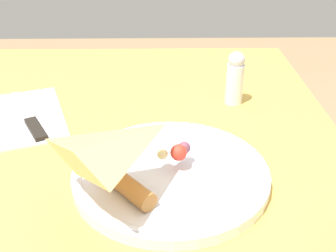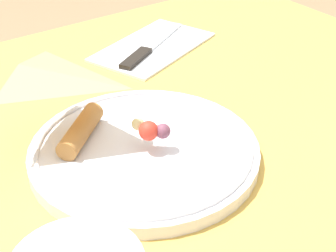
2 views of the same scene
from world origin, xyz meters
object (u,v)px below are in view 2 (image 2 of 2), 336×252
plate_pizza (139,149)px  napkin_folded (153,47)px  dining_table (119,207)px  butter_knife (150,46)px

plate_pizza → napkin_folded: plate_pizza is taller
plate_pizza → dining_table: bearing=85.4°
dining_table → butter_knife: butter_knife is taller
dining_table → plate_pizza: size_ratio=4.05×
plate_pizza → napkin_folded: size_ratio=1.13×
napkin_folded → butter_knife: butter_knife is taller
dining_table → plate_pizza: plate_pizza is taller
plate_pizza → butter_knife: 0.29m
napkin_folded → butter_knife: bearing=-151.1°
dining_table → butter_knife: size_ratio=5.85×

